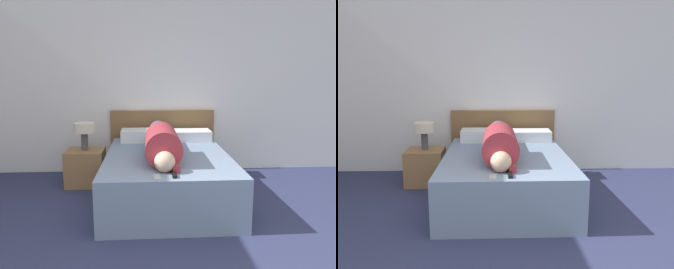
# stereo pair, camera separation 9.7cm
# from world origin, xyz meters

# --- Properties ---
(wall_back) EXTENTS (6.25, 0.06, 2.60)m
(wall_back) POSITION_xyz_m (0.00, 3.30, 1.30)
(wall_back) COLOR white
(wall_back) RESTS_ON ground_plane
(bed) EXTENTS (1.37, 1.94, 0.52)m
(bed) POSITION_xyz_m (-0.01, 2.15, 0.26)
(bed) COLOR #7589A8
(bed) RESTS_ON ground_plane
(headboard) EXTENTS (1.49, 0.04, 0.90)m
(headboard) POSITION_xyz_m (-0.01, 3.23, 0.45)
(headboard) COLOR brown
(headboard) RESTS_ON ground_plane
(nightstand) EXTENTS (0.47, 0.44, 0.45)m
(nightstand) POSITION_xyz_m (-1.03, 2.68, 0.23)
(nightstand) COLOR olive
(nightstand) RESTS_ON ground_plane
(table_lamp) EXTENTS (0.26, 0.26, 0.35)m
(table_lamp) POSITION_xyz_m (-1.03, 2.68, 0.71)
(table_lamp) COLOR #4C4C51
(table_lamp) RESTS_ON nightstand
(person_lying) EXTENTS (0.36, 1.72, 0.36)m
(person_lying) POSITION_xyz_m (-0.08, 2.12, 0.67)
(person_lying) COLOR #DBB293
(person_lying) RESTS_ON bed
(pillow_near_headboard) EXTENTS (0.61, 0.35, 0.15)m
(pillow_near_headboard) POSITION_xyz_m (-0.28, 2.92, 0.59)
(pillow_near_headboard) COLOR white
(pillow_near_headboard) RESTS_ON bed
(pillow_second) EXTENTS (0.58, 0.35, 0.14)m
(pillow_second) POSITION_xyz_m (0.33, 2.92, 0.58)
(pillow_second) COLOR white
(pillow_second) RESTS_ON bed
(tv_remote) EXTENTS (0.04, 0.15, 0.02)m
(tv_remote) POSITION_xyz_m (0.00, 1.33, 0.53)
(tv_remote) COLOR black
(tv_remote) RESTS_ON bed
(cell_phone) EXTENTS (0.06, 0.13, 0.01)m
(cell_phone) POSITION_xyz_m (-0.15, 1.30, 0.52)
(cell_phone) COLOR #B2B7BC
(cell_phone) RESTS_ON bed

